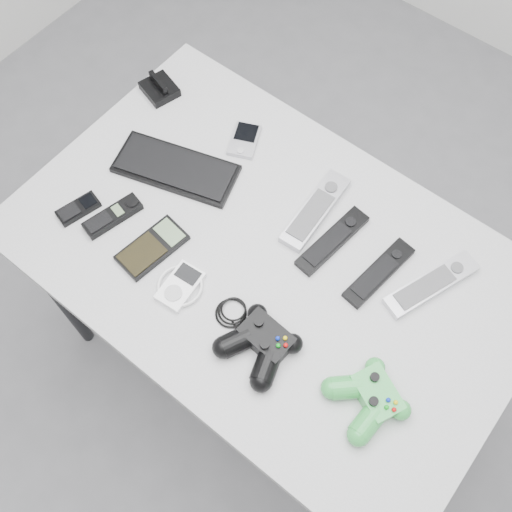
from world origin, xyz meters
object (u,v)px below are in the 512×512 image
Objects in this scene: desk at (269,268)px; cordless_handset at (113,216)px; remote_silver_a at (315,210)px; mp3_player at (180,286)px; remote_silver_b at (431,284)px; controller_black at (261,342)px; remote_black_a at (332,240)px; calculator at (152,247)px; controller_green at (370,397)px; pda at (244,140)px; mobile_phone at (78,208)px; pda_keyboard at (176,168)px; remote_black_b at (379,272)px.

desk is 8.23× the size of cordless_handset.
remote_silver_a is (0.02, 0.16, 0.08)m from desk.
desk is 0.23m from mp3_player.
controller_black is at bearing -100.89° from remote_silver_b.
remote_black_a is 0.51m from cordless_handset.
desk is 5.08× the size of remote_silver_b.
controller_green is at bearing 9.45° from calculator.
pda is at bearing -164.84° from remote_silver_b.
controller_green is at bearing -44.26° from remote_silver_a.
controller_black is (0.22, 0.00, 0.02)m from mp3_player.
mobile_phone is 0.09m from cordless_handset.
desk is at bearing -24.68° from pda_keyboard.
controller_black is at bearing -4.46° from mp3_player.
remote_silver_a is 0.45m from controller_green.
cordless_handset is (0.08, 0.04, 0.00)m from mobile_phone.
pda is 0.70m from controller_green.
desk is 0.38m from cordless_handset.
mp3_player reaches higher than pda.
remote_black_b is 0.71m from mobile_phone.
remote_silver_a is 0.56m from mobile_phone.
pda_keyboard is 0.35m from remote_silver_a.
remote_black_b is 1.97× the size of mobile_phone.
pda_keyboard is at bearing 128.01° from mp3_player.
pda is 0.42m from mp3_player.
remote_black_a is (0.08, -0.04, -0.00)m from remote_silver_a.
controller_green is (0.70, 0.01, 0.01)m from cordless_handset.
controller_green is (0.27, -0.25, 0.01)m from remote_black_a.
remote_silver_b is (0.11, 0.05, 0.00)m from remote_black_b.
pda_keyboard is 2.92× the size of pda.
remote_silver_b reaches higher than cordless_handset.
cordless_handset is (-0.02, -0.19, 0.00)m from pda_keyboard.
pda and calculator have the same top height.
calculator is at bearing -141.88° from remote_black_b.
mp3_player reaches higher than pda_keyboard.
controller_black is (0.44, -0.22, 0.02)m from pda_keyboard.
controller_black is at bearing -78.49° from remote_black_a.
controller_black is at bearing -71.83° from pda.
desk is 0.39m from controller_green.
desk is 5.91× the size of remote_black_b.
pda_keyboard is 1.45× the size of remote_black_a.
remote_black_a is at bearing -7.28° from pda_keyboard.
desk is 7.42× the size of controller_green.
remote_silver_a is 2.27× the size of mobile_phone.
mp3_player is at bearing -119.44° from desk.
remote_silver_a is at bearing 164.49° from controller_green.
remote_silver_b is at bearing 121.04° from controller_green.
mobile_phone is at bearing -146.13° from remote_silver_a.
remote_silver_b is at bearing 38.54° from cordless_handset.
calculator is at bearing -129.66° from remote_silver_b.
mobile_phone is (-0.42, -0.19, 0.08)m from desk.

